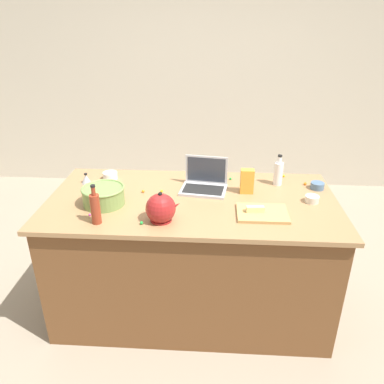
{
  "coord_description": "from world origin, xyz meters",
  "views": [
    {
      "loc": [
        0.14,
        -2.25,
        2.02
      ],
      "look_at": [
        0.0,
        0.0,
        0.95
      ],
      "focal_mm": 35.33,
      "sensor_mm": 36.0,
      "label": 1
    }
  ],
  "objects": [
    {
      "name": "candy_5",
      "position": [
        -0.22,
        0.09,
        0.91
      ],
      "size": [
        0.02,
        0.02,
        0.02
      ],
      "primitive_type": "sphere",
      "color": "yellow",
      "rests_on": "island_counter"
    },
    {
      "name": "ramekin_medium",
      "position": [
        0.79,
        0.0,
        0.92
      ],
      "size": [
        0.09,
        0.09,
        0.05
      ],
      "primitive_type": "cylinder",
      "color": "beige",
      "rests_on": "island_counter"
    },
    {
      "name": "candy_6",
      "position": [
        -0.27,
        -0.36,
        0.91
      ],
      "size": [
        0.02,
        0.02,
        0.02
      ],
      "primitive_type": "sphere",
      "color": "green",
      "rests_on": "island_counter"
    },
    {
      "name": "candy_bag",
      "position": [
        0.37,
        0.12,
        0.99
      ],
      "size": [
        0.09,
        0.06,
        0.17
      ],
      "primitive_type": "cube",
      "color": "gold",
      "rests_on": "island_counter"
    },
    {
      "name": "candy_1",
      "position": [
        -0.61,
        -0.27,
        0.91
      ],
      "size": [
        0.01,
        0.01,
        0.01
      ],
      "primitive_type": "sphere",
      "color": "#CC3399",
      "rests_on": "island_counter"
    },
    {
      "name": "kitchen_timer",
      "position": [
        -0.78,
        0.21,
        0.94
      ],
      "size": [
        0.07,
        0.07,
        0.08
      ],
      "color": "#B2B2B7",
      "rests_on": "island_counter"
    },
    {
      "name": "island_counter",
      "position": [
        0.0,
        0.0,
        0.45
      ],
      "size": [
        1.93,
        0.97,
        0.9
      ],
      "color": "brown",
      "rests_on": "ground"
    },
    {
      "name": "wall_back",
      "position": [
        0.0,
        2.38,
        1.3
      ],
      "size": [
        8.0,
        0.1,
        2.6
      ],
      "primitive_type": "cube",
      "color": "beige",
      "rests_on": "ground"
    },
    {
      "name": "bottle_vinegar",
      "position": [
        0.6,
        0.27,
        0.99
      ],
      "size": [
        0.06,
        0.06,
        0.22
      ],
      "color": "white",
      "rests_on": "island_counter"
    },
    {
      "name": "candy_0",
      "position": [
        0.67,
        0.41,
        0.91
      ],
      "size": [
        0.02,
        0.02,
        0.02
      ],
      "primitive_type": "sphere",
      "color": "yellow",
      "rests_on": "island_counter"
    },
    {
      "name": "candy_3",
      "position": [
        0.05,
        0.18,
        0.91
      ],
      "size": [
        0.02,
        0.02,
        0.02
      ],
      "primitive_type": "sphere",
      "color": "green",
      "rests_on": "island_counter"
    },
    {
      "name": "ground_plane",
      "position": [
        0.0,
        0.0,
        0.0
      ],
      "size": [
        12.0,
        12.0,
        0.0
      ],
      "primitive_type": "plane",
      "color": "gray"
    },
    {
      "name": "ramekin_small",
      "position": [
        0.87,
        0.21,
        0.92
      ],
      "size": [
        0.09,
        0.09,
        0.05
      ],
      "primitive_type": "cylinder",
      "color": "slate",
      "rests_on": "island_counter"
    },
    {
      "name": "ramekin_wide",
      "position": [
        -0.63,
        0.29,
        0.93
      ],
      "size": [
        0.11,
        0.11,
        0.05
      ],
      "primitive_type": "cylinder",
      "color": "white",
      "rests_on": "island_counter"
    },
    {
      "name": "laptop",
      "position": [
        0.08,
        0.16,
        0.95
      ],
      "size": [
        0.34,
        0.27,
        0.22
      ],
      "color": "#B7B7BC",
      "rests_on": "island_counter"
    },
    {
      "name": "butter_stick_left",
      "position": [
        0.4,
        -0.19,
        0.94
      ],
      "size": [
        0.11,
        0.05,
        0.04
      ],
      "primitive_type": "cube",
      "rotation": [
        0.0,
        0.0,
        0.09
      ],
      "color": "#F4E58C",
      "rests_on": "cutting_board"
    },
    {
      "name": "candy_7",
      "position": [
        0.8,
        0.27,
        0.91
      ],
      "size": [
        0.02,
        0.02,
        0.02
      ],
      "primitive_type": "sphere",
      "color": "orange",
      "rests_on": "island_counter"
    },
    {
      "name": "cutting_board",
      "position": [
        0.45,
        -0.19,
        0.91
      ],
      "size": [
        0.31,
        0.24,
        0.02
      ],
      "primitive_type": "cube",
      "color": "tan",
      "rests_on": "island_counter"
    },
    {
      "name": "candy_2",
      "position": [
        0.27,
        0.33,
        0.91
      ],
      "size": [
        0.02,
        0.02,
        0.02
      ],
      "primitive_type": "sphere",
      "color": "green",
      "rests_on": "island_counter"
    },
    {
      "name": "mixing_bowl_large",
      "position": [
        -0.56,
        -0.11,
        0.96
      ],
      "size": [
        0.28,
        0.28,
        0.12
      ],
      "color": "#72934C",
      "rests_on": "island_counter"
    },
    {
      "name": "candy_4",
      "position": [
        -0.34,
        0.07,
        0.91
      ],
      "size": [
        0.02,
        0.02,
        0.02
      ],
      "primitive_type": "sphere",
      "color": "orange",
      "rests_on": "island_counter"
    },
    {
      "name": "bottle_soy",
      "position": [
        -0.54,
        -0.35,
        1.0
      ],
      "size": [
        0.06,
        0.06,
        0.24
      ],
      "color": "maroon",
      "rests_on": "island_counter"
    },
    {
      "name": "kettle",
      "position": [
        -0.17,
        -0.3,
        0.98
      ],
      "size": [
        0.21,
        0.18,
        0.2
      ],
      "color": "maroon",
      "rests_on": "island_counter"
    }
  ]
}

